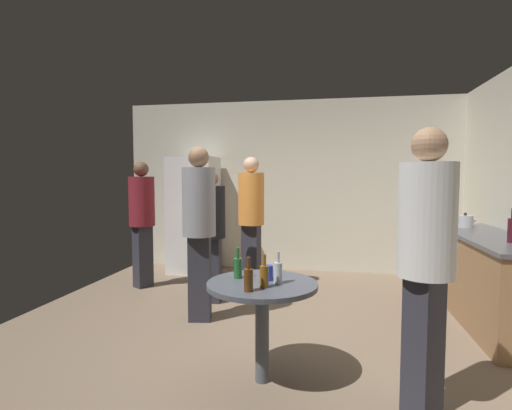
# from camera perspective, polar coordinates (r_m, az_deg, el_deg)

# --- Properties ---
(ground_plane) EXTENTS (5.20, 5.20, 0.10)m
(ground_plane) POSITION_cam_1_polar(r_m,az_deg,el_deg) (4.09, 0.42, -18.08)
(ground_plane) COLOR #7A6651
(wall_back) EXTENTS (5.32, 0.06, 2.70)m
(wall_back) POSITION_cam_1_polar(r_m,az_deg,el_deg) (6.40, 4.67, 2.76)
(wall_back) COLOR beige
(wall_back) RESTS_ON ground_plane
(refrigerator) EXTENTS (0.70, 0.68, 1.80)m
(refrigerator) POSITION_cam_1_polar(r_m,az_deg,el_deg) (6.33, -8.90, -1.37)
(refrigerator) COLOR white
(refrigerator) RESTS_ON ground_plane
(kitchen_counter) EXTENTS (0.64, 2.16, 0.90)m
(kitchen_counter) POSITION_cam_1_polar(r_m,az_deg,el_deg) (4.79, 30.39, -9.07)
(kitchen_counter) COLOR olive
(kitchen_counter) RESTS_ON ground_plane
(kettle) EXTENTS (0.24, 0.17, 0.18)m
(kettle) POSITION_cam_1_polar(r_m,az_deg,el_deg) (5.28, 27.82, -2.08)
(kettle) COLOR #B2B2B7
(kettle) RESTS_ON kitchen_counter
(wine_bottle_on_counter) EXTENTS (0.08, 0.08, 0.31)m
(wine_bottle_on_counter) POSITION_cam_1_polar(r_m,az_deg,el_deg) (4.26, 32.85, -3.00)
(wine_bottle_on_counter) COLOR #3F141E
(wine_bottle_on_counter) RESTS_ON kitchen_counter
(foreground_table) EXTENTS (0.80, 0.80, 0.73)m
(foreground_table) POSITION_cam_1_polar(r_m,az_deg,el_deg) (2.94, 0.89, -13.00)
(foreground_table) COLOR #4C515B
(foreground_table) RESTS_ON ground_plane
(beer_bottle_amber) EXTENTS (0.06, 0.06, 0.23)m
(beer_bottle_amber) POSITION_cam_1_polar(r_m,az_deg,el_deg) (2.76, 1.19, -10.07)
(beer_bottle_amber) COLOR #8C5919
(beer_bottle_amber) RESTS_ON foreground_table
(beer_bottle_brown) EXTENTS (0.06, 0.06, 0.23)m
(beer_bottle_brown) POSITION_cam_1_polar(r_m,az_deg,el_deg) (2.67, -1.09, -10.55)
(beer_bottle_brown) COLOR #593314
(beer_bottle_brown) RESTS_ON foreground_table
(beer_bottle_green) EXTENTS (0.06, 0.06, 0.23)m
(beer_bottle_green) POSITION_cam_1_polar(r_m,az_deg,el_deg) (3.01, -2.63, -8.89)
(beer_bottle_green) COLOR #26662D
(beer_bottle_green) RESTS_ON foreground_table
(beer_bottle_clear) EXTENTS (0.06, 0.06, 0.23)m
(beer_bottle_clear) POSITION_cam_1_polar(r_m,az_deg,el_deg) (2.87, 3.16, -9.55)
(beer_bottle_clear) COLOR silver
(beer_bottle_clear) RESTS_ON foreground_table
(plastic_cup_blue) EXTENTS (0.08, 0.08, 0.11)m
(plastic_cup_blue) POSITION_cam_1_polar(r_m,az_deg,el_deg) (2.96, 1.67, -9.68)
(plastic_cup_blue) COLOR blue
(plastic_cup_blue) RESTS_ON foreground_table
(person_in_black_shirt) EXTENTS (0.36, 0.36, 1.57)m
(person_in_black_shirt) POSITION_cam_1_polar(r_m,az_deg,el_deg) (4.73, -6.48, -3.00)
(person_in_black_shirt) COLOR #2D2D38
(person_in_black_shirt) RESTS_ON ground_plane
(person_in_white_shirt) EXTENTS (0.48, 0.48, 1.79)m
(person_in_white_shirt) POSITION_cam_1_polar(r_m,az_deg,el_deg) (2.65, 23.22, -5.81)
(person_in_white_shirt) COLOR #2D2D38
(person_in_white_shirt) RESTS_ON ground_plane
(person_in_maroon_shirt) EXTENTS (0.47, 0.47, 1.70)m
(person_in_maroon_shirt) POSITION_cam_1_polar(r_m,az_deg,el_deg) (5.56, -16.03, -1.26)
(person_in_maroon_shirt) COLOR #2D2D38
(person_in_maroon_shirt) RESTS_ON ground_plane
(person_in_orange_shirt) EXTENTS (0.40, 0.40, 1.75)m
(person_in_orange_shirt) POSITION_cam_1_polar(r_m,az_deg,el_deg) (5.23, -0.69, -1.03)
(person_in_orange_shirt) COLOR #2D2D38
(person_in_orange_shirt) RESTS_ON ground_plane
(person_in_gray_shirt) EXTENTS (0.39, 0.39, 1.80)m
(person_in_gray_shirt) POSITION_cam_1_polar(r_m,az_deg,el_deg) (4.12, -8.16, -2.03)
(person_in_gray_shirt) COLOR #2D2D38
(person_in_gray_shirt) RESTS_ON ground_plane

